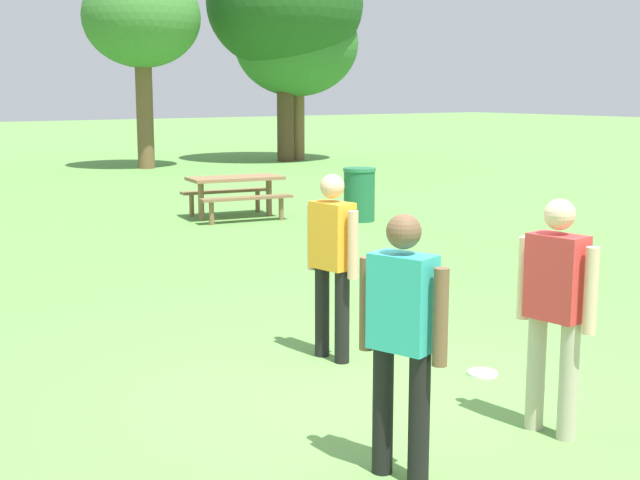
# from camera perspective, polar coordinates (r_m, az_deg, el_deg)

# --- Properties ---
(ground_plane) EXTENTS (120.00, 120.00, 0.00)m
(ground_plane) POSITION_cam_1_polar(r_m,az_deg,el_deg) (6.85, 2.95, -10.21)
(ground_plane) COLOR #609947
(person_thrower) EXTENTS (0.27, 0.61, 1.64)m
(person_thrower) POSITION_cam_1_polar(r_m,az_deg,el_deg) (7.50, 0.80, -0.96)
(person_thrower) COLOR black
(person_thrower) RESTS_ON ground
(person_catcher) EXTENTS (0.27, 0.61, 1.64)m
(person_catcher) POSITION_cam_1_polar(r_m,az_deg,el_deg) (6.07, 15.23, -3.91)
(person_catcher) COLOR #B7AD93
(person_catcher) RESTS_ON ground
(person_bystander) EXTENTS (0.32, 0.59, 1.64)m
(person_bystander) POSITION_cam_1_polar(r_m,az_deg,el_deg) (5.21, 5.42, -5.88)
(person_bystander) COLOR black
(person_bystander) RESTS_ON ground
(frisbee) EXTENTS (0.26, 0.26, 0.03)m
(frisbee) POSITION_cam_1_polar(r_m,az_deg,el_deg) (7.45, 10.65, -8.61)
(frisbee) COLOR white
(frisbee) RESTS_ON ground
(picnic_table_far) EXTENTS (1.90, 1.66, 0.77)m
(picnic_table_far) POSITION_cam_1_polar(r_m,az_deg,el_deg) (16.01, -5.59, 3.43)
(picnic_table_far) COLOR olive
(picnic_table_far) RESTS_ON ground
(trash_can_beside_table) EXTENTS (0.59, 0.59, 0.96)m
(trash_can_beside_table) POSITION_cam_1_polar(r_m,az_deg,el_deg) (15.63, 2.60, 3.02)
(trash_can_beside_table) COLOR #1E663D
(trash_can_beside_table) RESTS_ON ground
(tree_slender_mid) EXTENTS (3.45, 3.45, 5.89)m
(tree_slender_mid) POSITION_cam_1_polar(r_m,az_deg,el_deg) (26.61, -11.66, 14.04)
(tree_slender_mid) COLOR brown
(tree_slender_mid) RESTS_ON ground
(tree_back_left) EXTENTS (5.03, 5.03, 7.19)m
(tree_back_left) POSITION_cam_1_polar(r_m,az_deg,el_deg) (28.76, -2.33, 15.21)
(tree_back_left) COLOR #4C3823
(tree_back_left) RESTS_ON ground
(tree_back_right) EXTENTS (4.07, 4.07, 5.57)m
(tree_back_right) POSITION_cam_1_polar(r_m,az_deg,el_deg) (29.13, -1.57, 12.76)
(tree_back_right) COLOR brown
(tree_back_right) RESTS_ON ground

